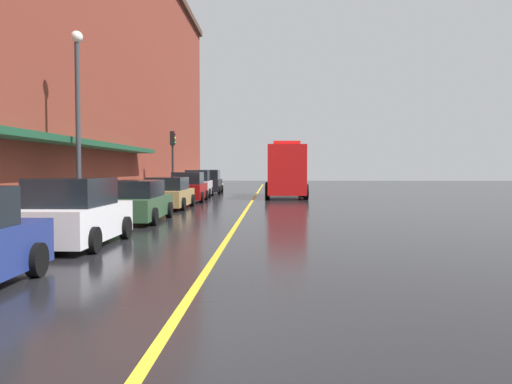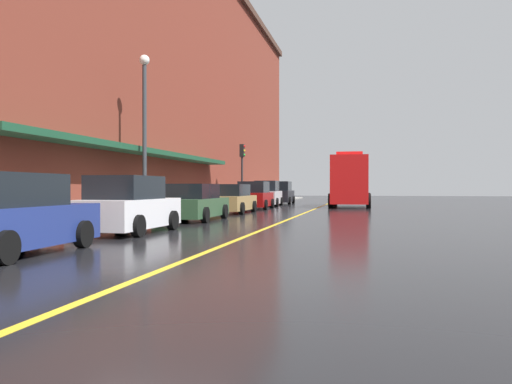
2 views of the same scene
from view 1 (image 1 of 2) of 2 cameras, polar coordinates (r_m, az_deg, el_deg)
name	(u,v)px [view 1 (image 1 of 2)]	position (r m, az deg, el deg)	size (l,w,h in m)	color
ground_plane	(251,202)	(31.05, -0.53, -1.15)	(112.00, 112.00, 0.00)	black
sidewalk_left	(148,201)	(31.91, -11.72, -0.96)	(2.40, 70.00, 0.15)	#9E9B93
lane_center_stripe	(251,202)	(31.05, -0.53, -1.14)	(0.16, 70.00, 0.01)	gold
brick_building_left	(44,46)	(33.47, -22.07, 14.53)	(10.08, 64.00, 18.09)	maroon
parked_car_1	(75,214)	(14.44, -19.12, -2.29)	(2.08, 4.25, 1.77)	silver
parked_car_2	(137,202)	(20.37, -12.88, -1.07)	(2.20, 4.93, 1.57)	#2D5133
parked_car_3	(169,194)	(26.65, -9.49, -0.18)	(2.12, 4.67, 1.58)	#A5844C
parked_car_4	(188,188)	(32.19, -7.38, 0.45)	(2.17, 4.16, 1.79)	maroon
parked_car_5	(198,184)	(37.45, -6.33, 0.82)	(2.10, 4.17, 1.91)	silver
parked_car_6	(209,182)	(42.51, -5.11, 1.04)	(2.11, 4.56, 1.91)	black
fire_truck	(285,172)	(36.70, 3.21, 2.24)	(2.87, 7.94, 3.79)	red
parking_meter_0	(90,195)	(19.93, -17.64, -0.29)	(0.14, 0.18, 1.33)	#4C4C51
parking_meter_1	(179,182)	(37.44, -8.36, 1.09)	(0.14, 0.18, 1.33)	#4C4C51
street_lamp_left	(78,104)	(20.74, -18.86, 9.04)	(0.44, 0.44, 6.94)	#33383D
traffic_light_near	(173,151)	(34.83, -9.06, 4.42)	(0.38, 0.36, 4.30)	#232326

